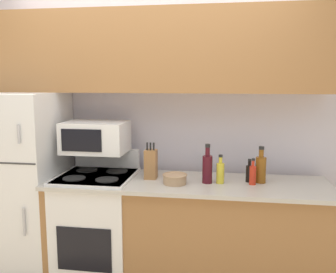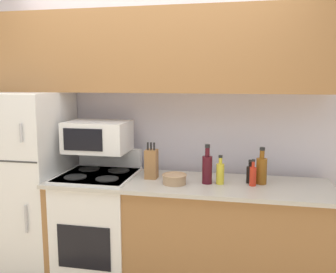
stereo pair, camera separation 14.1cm
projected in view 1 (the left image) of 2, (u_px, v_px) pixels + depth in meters
The scene contains 13 objects.
wall_back at pixel (155, 128), 3.31m from camera, with size 8.00×0.05×2.55m.
lower_cabinets at pixel (187, 237), 2.98m from camera, with size 2.17×0.65×0.92m.
refrigerator at pixel (22, 187), 3.18m from camera, with size 0.68×0.71×1.60m.
upper_cabinets at pixel (150, 52), 3.03m from camera, with size 2.85×0.33×0.66m.
stove at pixel (98, 229), 3.08m from camera, with size 0.59×0.63×1.10m.
microwave at pixel (96, 137), 3.08m from camera, with size 0.51×0.37×0.25m.
knife_block at pixel (151, 164), 2.96m from camera, with size 0.09×0.10×0.29m.
bowl at pixel (175, 179), 2.82m from camera, with size 0.19×0.19×0.07m.
bottle_cooking_spray at pixel (220, 172), 2.83m from camera, with size 0.06×0.06×0.22m.
bottle_wine_red at pixel (207, 168), 2.83m from camera, with size 0.08×0.08×0.30m.
bottle_whiskey at pixel (261, 168), 2.85m from camera, with size 0.08×0.08×0.28m.
bottle_hot_sauce at pixel (253, 174), 2.79m from camera, with size 0.05×0.05×0.20m.
bottle_soy_sauce at pixel (249, 173), 2.87m from camera, with size 0.05×0.05×0.18m.
Camera 1 is at (0.63, -2.50, 1.71)m, focal length 40.00 mm.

